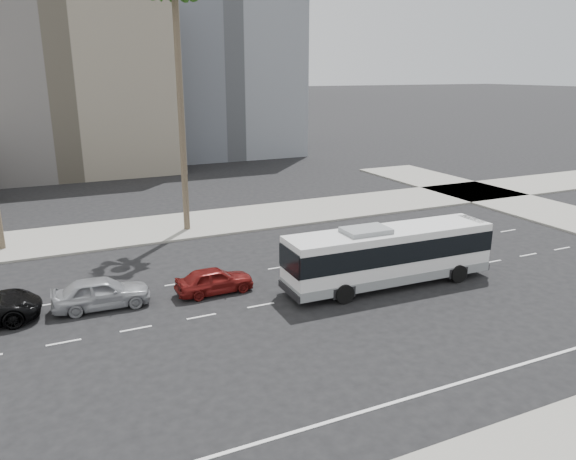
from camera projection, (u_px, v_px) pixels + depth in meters
ground at (365, 286)px, 29.17m from camera, size 700.00×700.00×0.00m
sidewalk_north at (257, 217)px, 42.63m from camera, size 120.00×7.00×0.15m
midrise_beige_west at (57, 90)px, 60.92m from camera, size 24.00×18.00×18.00m
midrise_gray_center at (210, 56)px, 74.00m from camera, size 20.00×20.00×26.00m
civic_tower at (48, 3)px, 234.92m from camera, size 42.00×42.00×129.00m
highrise_right at (168, 13)px, 237.67m from camera, size 26.00×26.00×70.00m
highrise_far at (204, 31)px, 275.32m from camera, size 22.00×22.00×60.00m
city_bus at (389, 254)px, 28.91m from camera, size 11.60×2.90×3.31m
car_a at (214, 280)px, 28.11m from camera, size 1.70×4.04×1.36m
car_b at (101, 292)px, 26.32m from camera, size 2.05×4.64×1.55m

